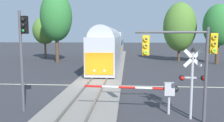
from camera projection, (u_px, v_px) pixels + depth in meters
ground_plane at (97, 86)px, 20.26m from camera, size 220.00×220.00×0.00m
road_centre_stripe at (97, 85)px, 20.25m from camera, size 44.00×0.20×0.01m
railway_track at (96, 84)px, 20.24m from camera, size 4.40×80.00×0.32m
commuter_train at (112, 44)px, 40.02m from camera, size 3.04×39.61×5.16m
crossing_gate_near at (160, 90)px, 12.88m from camera, size 5.33×0.40×1.80m
crossing_signal_mast at (192, 76)px, 11.94m from camera, size 1.36×0.44×3.84m
traffic_signal_median at (23, 45)px, 13.02m from camera, size 0.53×0.38×5.82m
traffic_signal_near_right at (186, 52)px, 11.32m from camera, size 3.98×0.38×4.85m
maple_right_background at (218, 25)px, 34.28m from camera, size 4.49×4.49×9.05m
oak_far_right at (180, 27)px, 37.78m from camera, size 5.36×5.36×9.73m
oak_behind_train at (56, 17)px, 36.49m from camera, size 5.02×5.02×11.30m
pine_left_background at (45, 30)px, 42.97m from camera, size 4.41×4.41×7.83m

